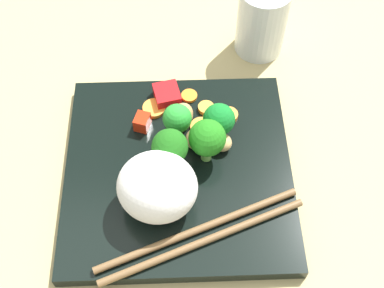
# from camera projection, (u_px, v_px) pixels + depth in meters

# --- Properties ---
(ground_plane) EXTENTS (1.10, 1.10, 0.02)m
(ground_plane) POSITION_uv_depth(u_px,v_px,m) (179.00, 178.00, 0.61)
(ground_plane) COLOR tan
(square_plate) EXTENTS (0.27, 0.27, 0.02)m
(square_plate) POSITION_uv_depth(u_px,v_px,m) (178.00, 170.00, 0.60)
(square_plate) COLOR black
(square_plate) RESTS_ON ground_plane
(rice_mound) EXTENTS (0.09, 0.10, 0.07)m
(rice_mound) POSITION_uv_depth(u_px,v_px,m) (157.00, 187.00, 0.53)
(rice_mound) COLOR white
(rice_mound) RESTS_ON square_plate
(broccoli_floret_0) EXTENTS (0.04, 0.04, 0.06)m
(broccoli_floret_0) POSITION_uv_depth(u_px,v_px,m) (170.00, 149.00, 0.56)
(broccoli_floret_0) COLOR #639C48
(broccoli_floret_0) RESTS_ON square_plate
(broccoli_floret_1) EXTENTS (0.04, 0.04, 0.06)m
(broccoli_floret_1) POSITION_uv_depth(u_px,v_px,m) (207.00, 139.00, 0.57)
(broccoli_floret_1) COLOR #72B550
(broccoli_floret_1) RESTS_ON square_plate
(broccoli_floret_2) EXTENTS (0.03, 0.03, 0.05)m
(broccoli_floret_2) POSITION_uv_depth(u_px,v_px,m) (173.00, 119.00, 0.59)
(broccoli_floret_2) COLOR #69AB52
(broccoli_floret_2) RESTS_ON square_plate
(broccoli_floret_3) EXTENTS (0.04, 0.04, 0.05)m
(broccoli_floret_3) POSITION_uv_depth(u_px,v_px,m) (219.00, 120.00, 0.59)
(broccoli_floret_3) COLOR #80BB5B
(broccoli_floret_3) RESTS_ON square_plate
(carrot_slice_0) EXTENTS (0.03, 0.03, 0.00)m
(carrot_slice_0) POSITION_uv_depth(u_px,v_px,m) (189.00, 96.00, 0.64)
(carrot_slice_0) COLOR orange
(carrot_slice_0) RESTS_ON square_plate
(carrot_slice_1) EXTENTS (0.03, 0.03, 0.01)m
(carrot_slice_1) POSITION_uv_depth(u_px,v_px,m) (206.00, 108.00, 0.63)
(carrot_slice_1) COLOR orange
(carrot_slice_1) RESTS_ON square_plate
(carrot_slice_2) EXTENTS (0.03, 0.03, 0.00)m
(carrot_slice_2) POSITION_uv_depth(u_px,v_px,m) (201.00, 127.00, 0.62)
(carrot_slice_2) COLOR orange
(carrot_slice_2) RESTS_ON square_plate
(carrot_slice_3) EXTENTS (0.04, 0.04, 0.01)m
(carrot_slice_3) POSITION_uv_depth(u_px,v_px,m) (154.00, 108.00, 0.63)
(carrot_slice_3) COLOR #FC9835
(carrot_slice_3) RESTS_ON square_plate
(carrot_slice_4) EXTENTS (0.02, 0.02, 0.01)m
(carrot_slice_4) POSITION_uv_depth(u_px,v_px,m) (229.00, 115.00, 0.62)
(carrot_slice_4) COLOR orange
(carrot_slice_4) RESTS_ON square_plate
(pepper_chunk_0) EXTENTS (0.04, 0.04, 0.02)m
(pepper_chunk_0) POSITION_uv_depth(u_px,v_px,m) (167.00, 95.00, 0.64)
(pepper_chunk_0) COLOR red
(pepper_chunk_0) RESTS_ON square_plate
(pepper_chunk_1) EXTENTS (0.02, 0.02, 0.02)m
(pepper_chunk_1) POSITION_uv_depth(u_px,v_px,m) (142.00, 122.00, 0.61)
(pepper_chunk_1) COLOR red
(pepper_chunk_1) RESTS_ON square_plate
(chicken_piece_0) EXTENTS (0.03, 0.03, 0.02)m
(chicken_piece_0) POSITION_uv_depth(u_px,v_px,m) (221.00, 142.00, 0.59)
(chicken_piece_0) COLOR tan
(chicken_piece_0) RESTS_ON square_plate
(chicken_piece_1) EXTENTS (0.04, 0.04, 0.03)m
(chicken_piece_1) POSITION_uv_depth(u_px,v_px,m) (182.00, 115.00, 0.61)
(chicken_piece_1) COLOR tan
(chicken_piece_1) RESTS_ON square_plate
(chicken_piece_2) EXTENTS (0.03, 0.04, 0.02)m
(chicken_piece_2) POSITION_uv_depth(u_px,v_px,m) (199.00, 139.00, 0.59)
(chicken_piece_2) COLOR tan
(chicken_piece_2) RESTS_ON square_plate
(chopstick_pair) EXTENTS (0.11, 0.23, 0.01)m
(chopstick_pair) POSITION_uv_depth(u_px,v_px,m) (201.00, 235.00, 0.54)
(chopstick_pair) COLOR brown
(chopstick_pair) RESTS_ON square_plate
(drinking_glass) EXTENTS (0.07, 0.07, 0.10)m
(drinking_glass) POSITION_uv_depth(u_px,v_px,m) (262.00, 20.00, 0.68)
(drinking_glass) COLOR silver
(drinking_glass) RESTS_ON ground_plane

